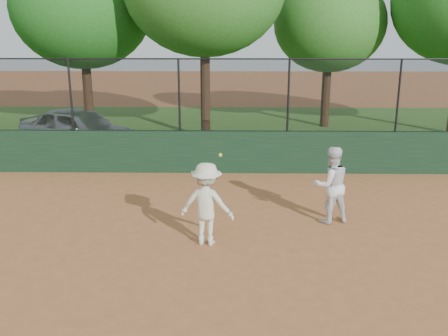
{
  "coord_description": "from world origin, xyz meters",
  "views": [
    {
      "loc": [
        0.97,
        -7.7,
        4.0
      ],
      "look_at": [
        0.8,
        2.2,
        1.2
      ],
      "focal_mm": 40.0,
      "sensor_mm": 36.0,
      "label": 1
    }
  ],
  "objects_px": {
    "player_main": "(207,204)",
    "tree_1": "(82,7)",
    "tree_3": "(330,24)",
    "player_second": "(331,185)",
    "parked_car": "(80,130)"
  },
  "relations": [
    {
      "from": "player_main",
      "to": "tree_1",
      "type": "relative_size",
      "value": 0.27
    },
    {
      "from": "player_main",
      "to": "tree_3",
      "type": "relative_size",
      "value": 0.31
    },
    {
      "from": "player_second",
      "to": "tree_3",
      "type": "bearing_deg",
      "value": -114.41
    },
    {
      "from": "tree_1",
      "to": "player_main",
      "type": "bearing_deg",
      "value": -64.24
    },
    {
      "from": "parked_car",
      "to": "player_second",
      "type": "bearing_deg",
      "value": -105.08
    },
    {
      "from": "player_main",
      "to": "tree_1",
      "type": "xyz_separation_m",
      "value": [
        -5.26,
        10.89,
        3.92
      ]
    },
    {
      "from": "parked_car",
      "to": "tree_1",
      "type": "xyz_separation_m",
      "value": [
        -0.69,
        3.62,
        3.99
      ]
    },
    {
      "from": "player_second",
      "to": "player_main",
      "type": "xyz_separation_m",
      "value": [
        -2.55,
        -1.17,
        -0.02
      ]
    },
    {
      "from": "player_main",
      "to": "tree_3",
      "type": "distance_m",
      "value": 13.04
    },
    {
      "from": "tree_1",
      "to": "tree_3",
      "type": "xyz_separation_m",
      "value": [
        9.58,
        0.95,
        -0.59
      ]
    },
    {
      "from": "player_main",
      "to": "player_second",
      "type": "bearing_deg",
      "value": 24.59
    },
    {
      "from": "parked_car",
      "to": "tree_1",
      "type": "height_order",
      "value": "tree_1"
    },
    {
      "from": "parked_car",
      "to": "tree_3",
      "type": "relative_size",
      "value": 0.71
    },
    {
      "from": "parked_car",
      "to": "player_second",
      "type": "distance_m",
      "value": 9.38
    },
    {
      "from": "player_main",
      "to": "tree_3",
      "type": "bearing_deg",
      "value": 69.95
    }
  ]
}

